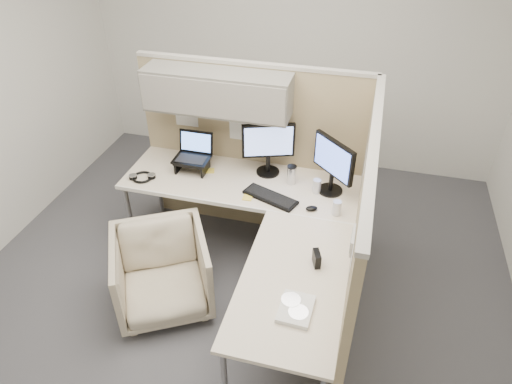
% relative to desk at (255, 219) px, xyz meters
% --- Properties ---
extents(ground, '(4.50, 4.50, 0.00)m').
position_rel_desk_xyz_m(ground, '(-0.12, -0.13, -0.69)').
color(ground, '#424147').
rests_on(ground, ground).
extents(partition_back, '(2.00, 0.36, 1.63)m').
position_rel_desk_xyz_m(partition_back, '(-0.34, 0.70, 0.41)').
color(partition_back, tan).
rests_on(partition_back, ground).
extents(partition_right, '(0.07, 2.03, 1.63)m').
position_rel_desk_xyz_m(partition_right, '(0.78, -0.19, 0.13)').
color(partition_right, tan).
rests_on(partition_right, ground).
extents(desk, '(2.00, 1.98, 0.73)m').
position_rel_desk_xyz_m(desk, '(0.00, 0.00, 0.00)').
color(desk, beige).
rests_on(desk, ground).
extents(office_chair, '(0.93, 0.92, 0.72)m').
position_rel_desk_xyz_m(office_chair, '(-0.64, -0.40, -0.33)').
color(office_chair, beige).
rests_on(office_chair, ground).
extents(monitor_left, '(0.43, 0.20, 0.47)m').
position_rel_desk_xyz_m(monitor_left, '(-0.04, 0.59, 0.32)').
color(monitor_left, black).
rests_on(monitor_left, desk).
extents(monitor_right, '(0.34, 0.33, 0.47)m').
position_rel_desk_xyz_m(monitor_right, '(0.51, 0.45, 0.32)').
color(monitor_right, black).
rests_on(monitor_right, desk).
extents(laptop_station, '(0.30, 0.26, 0.32)m').
position_rel_desk_xyz_m(laptop_station, '(-0.68, 0.48, 0.16)').
color(laptop_station, black).
rests_on(laptop_station, desk).
extents(keyboard, '(0.47, 0.30, 0.02)m').
position_rel_desk_xyz_m(keyboard, '(0.07, 0.23, 0.05)').
color(keyboard, black).
rests_on(keyboard, desk).
extents(mouse, '(0.11, 0.09, 0.03)m').
position_rel_desk_xyz_m(mouse, '(0.41, 0.16, 0.06)').
color(mouse, black).
rests_on(mouse, desk).
extents(travel_mug, '(0.08, 0.08, 0.17)m').
position_rel_desk_xyz_m(travel_mug, '(0.18, 0.49, 0.13)').
color(travel_mug, silver).
rests_on(travel_mug, desk).
extents(soda_can_green, '(0.07, 0.07, 0.12)m').
position_rel_desk_xyz_m(soda_can_green, '(0.60, 0.16, 0.10)').
color(soda_can_green, silver).
rests_on(soda_can_green, desk).
extents(soda_can_silver, '(0.07, 0.07, 0.12)m').
position_rel_desk_xyz_m(soda_can_silver, '(0.41, 0.41, 0.10)').
color(soda_can_silver, silver).
rests_on(soda_can_silver, desk).
extents(sticky_note_b, '(0.08, 0.08, 0.01)m').
position_rel_desk_xyz_m(sticky_note_b, '(-0.11, 0.19, 0.05)').
color(sticky_note_b, yellow).
rests_on(sticky_note_b, desk).
extents(sticky_note_c, '(0.09, 0.09, 0.01)m').
position_rel_desk_xyz_m(sticky_note_c, '(-0.54, 0.48, 0.05)').
color(sticky_note_c, yellow).
rests_on(sticky_note_c, desk).
extents(headphones, '(0.22, 0.22, 0.03)m').
position_rel_desk_xyz_m(headphones, '(-1.05, 0.23, 0.06)').
color(headphones, black).
rests_on(headphones, desk).
extents(paper_stack, '(0.21, 0.26, 0.03)m').
position_rel_desk_xyz_m(paper_stack, '(0.47, -0.83, 0.06)').
color(paper_stack, white).
rests_on(paper_stack, desk).
extents(desk_clock, '(0.07, 0.11, 0.10)m').
position_rel_desk_xyz_m(desk_clock, '(0.53, -0.41, 0.09)').
color(desk_clock, black).
rests_on(desk_clock, desk).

